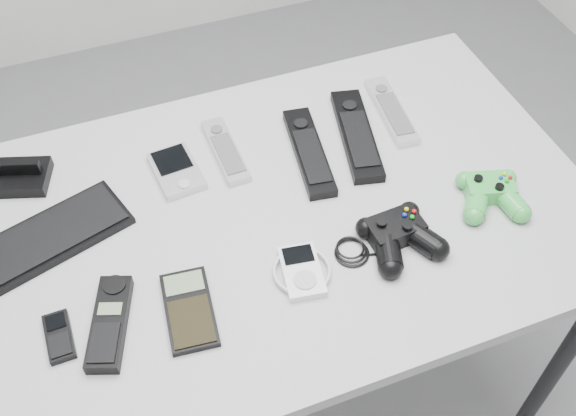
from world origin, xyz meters
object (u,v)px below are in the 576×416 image
object	(u,v)px
remote_silver_b	(391,110)
calculator	(189,309)
mobile_phone	(59,336)
controller_black	(399,234)
controller_green	(491,192)
remote_black_a	(309,151)
pda_keyboard	(49,237)
remote_black_b	(357,134)
mp3_player	(302,271)
cordless_handset	(110,323)
desk	(284,232)
remote_silver_a	(225,150)
pda	(176,170)

from	to	relation	value
remote_silver_b	calculator	bearing A→B (deg)	-142.95
mobile_phone	controller_black	bearing A→B (deg)	-2.31
controller_green	remote_silver_b	bearing A→B (deg)	120.38
mobile_phone	remote_black_a	bearing A→B (deg)	23.88
pda_keyboard	remote_black_b	bearing A→B (deg)	-13.16
pda_keyboard	remote_silver_b	bearing A→B (deg)	-10.43
mp3_player	controller_green	distance (m)	0.39
pda_keyboard	cordless_handset	world-z (taller)	cordless_handset
mp3_player	controller_green	xyz separation A→B (m)	(0.39, 0.03, 0.01)
desk	remote_silver_a	bearing A→B (deg)	107.33
remote_silver_b	cordless_handset	xyz separation A→B (m)	(-0.65, -0.30, 0.00)
desk	remote_silver_a	world-z (taller)	remote_silver_a
remote_silver_b	mp3_player	xyz separation A→B (m)	(-0.32, -0.31, -0.00)
desk	mobile_phone	xyz separation A→B (m)	(-0.42, -0.12, 0.07)
cordless_handset	calculator	distance (m)	0.13
cordless_handset	remote_silver_b	bearing A→B (deg)	44.44
desk	controller_green	xyz separation A→B (m)	(0.37, -0.11, 0.09)
calculator	remote_silver_b	bearing A→B (deg)	37.27
remote_black_a	mobile_phone	size ratio (longest dim) A/B	2.65
pda	cordless_handset	xyz separation A→B (m)	(-0.18, -0.29, 0.00)
remote_black_b	calculator	bearing A→B (deg)	-134.30
desk	controller_green	distance (m)	0.39
remote_black_b	calculator	xyz separation A→B (m)	(-0.42, -0.27, -0.00)
remote_silver_a	mobile_phone	distance (m)	0.47
remote_black_a	cordless_handset	world-z (taller)	cordless_handset
pda	remote_black_a	bearing A→B (deg)	-14.67
desk	controller_black	world-z (taller)	controller_black
pda	remote_silver_b	distance (m)	0.46
remote_silver_a	calculator	world-z (taller)	remote_silver_a
remote_silver_a	mobile_phone	xyz separation A→B (m)	(-0.37, -0.30, -0.00)
remote_black_a	mp3_player	bearing A→B (deg)	-106.18
pda	mobile_phone	xyz separation A→B (m)	(-0.26, -0.28, -0.00)
cordless_handset	calculator	bearing A→B (deg)	11.73
remote_black_b	remote_silver_b	world-z (taller)	remote_black_b
pda_keyboard	mobile_phone	bearing A→B (deg)	-110.91
controller_black	mobile_phone	bearing A→B (deg)	174.63
calculator	remote_black_a	bearing A→B (deg)	45.94
desk	pda_keyboard	size ratio (longest dim) A/B	4.09
remote_silver_b	controller_black	world-z (taller)	controller_black
cordless_handset	controller_black	xyz separation A→B (m)	(0.51, -0.01, 0.01)
pda_keyboard	calculator	distance (m)	0.30
remote_black_a	controller_black	xyz separation A→B (m)	(0.07, -0.25, 0.01)
pda_keyboard	remote_silver_a	world-z (taller)	remote_silver_a
remote_silver_b	calculator	size ratio (longest dim) A/B	1.36
desk	remote_black_b	size ratio (longest dim) A/B	4.52
pda	cordless_handset	bearing A→B (deg)	-127.54
remote_black_b	controller_green	size ratio (longest dim) A/B	1.92
desk	cordless_handset	bearing A→B (deg)	-159.23
desk	cordless_handset	xyz separation A→B (m)	(-0.34, -0.13, 0.08)
desk	controller_black	bearing A→B (deg)	-40.93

